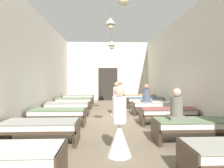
{
  "coord_description": "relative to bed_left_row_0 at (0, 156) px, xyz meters",
  "views": [
    {
      "loc": [
        -0.34,
        -7.81,
        1.63
      ],
      "look_at": [
        0.0,
        -0.05,
        1.41
      ],
      "focal_mm": 31.74,
      "sensor_mm": 36.0,
      "label": 1
    }
  ],
  "objects": [
    {
      "name": "bed_left_row_5",
      "position": [
        0.0,
        9.5,
        0.0
      ],
      "size": [
        1.9,
        0.84,
        0.57
      ],
      "color": "#473828",
      "rests_on": "ground"
    },
    {
      "name": "room_shell",
      "position": [
        1.92,
        6.08,
        1.71
      ],
      "size": [
        6.33,
        13.88,
        4.29
      ],
      "color": "silver",
      "rests_on": "ground"
    },
    {
      "name": "bed_left_row_1",
      "position": [
        0.0,
        1.9,
        0.0
      ],
      "size": [
        1.9,
        0.84,
        0.57
      ],
      "color": "#473828",
      "rests_on": "ground"
    },
    {
      "name": "ground_plane",
      "position": [
        1.92,
        4.75,
        -0.49
      ],
      "size": [
        6.53,
        14.28,
        0.1
      ],
      "primitive_type": "cube",
      "color": "#7A6B56"
    },
    {
      "name": "bed_right_row_5",
      "position": [
        3.83,
        9.5,
        0.0
      ],
      "size": [
        1.9,
        0.84,
        0.57
      ],
      "color": "#473828",
      "rests_on": "ground"
    },
    {
      "name": "bed_right_row_2",
      "position": [
        3.83,
        3.8,
        0.0
      ],
      "size": [
        1.9,
        0.84,
        0.57
      ],
      "color": "#473828",
      "rests_on": "ground"
    },
    {
      "name": "bed_right_row_3",
      "position": [
        3.83,
        5.7,
        0.0
      ],
      "size": [
        1.9,
        0.84,
        0.57
      ],
      "color": "#473828",
      "rests_on": "ground"
    },
    {
      "name": "patient_seated_primary",
      "position": [
        3.48,
        5.61,
        0.43
      ],
      "size": [
        0.44,
        0.44,
        0.8
      ],
      "color": "#515B70",
      "rests_on": "bed_right_row_3"
    },
    {
      "name": "bed_left_row_0",
      "position": [
        0.0,
        0.0,
        0.0
      ],
      "size": [
        1.9,
        0.84,
        0.57
      ],
      "color": "#473828",
      "rests_on": "ground"
    },
    {
      "name": "nurse_far_aisle",
      "position": [
        1.91,
        1.06,
        0.09
      ],
      "size": [
        0.52,
        0.52,
        1.49
      ],
      "rotation": [
        0.0,
        0.0,
        6.01
      ],
      "color": "white",
      "rests_on": "ground"
    },
    {
      "name": "bed_left_row_2",
      "position": [
        0.0,
        3.8,
        0.0
      ],
      "size": [
        1.9,
        0.84,
        0.57
      ],
      "color": "#473828",
      "rests_on": "ground"
    },
    {
      "name": "bed_right_row_1",
      "position": [
        3.83,
        1.9,
        0.0
      ],
      "size": [
        1.9,
        0.84,
        0.57
      ],
      "color": "#473828",
      "rests_on": "ground"
    },
    {
      "name": "nurse_mid_aisle",
      "position": [
        2.15,
        5.52,
        0.09
      ],
      "size": [
        0.52,
        0.52,
        1.49
      ],
      "rotation": [
        0.0,
        0.0,
        3.55
      ],
      "color": "white",
      "rests_on": "ground"
    },
    {
      "name": "patient_seated_secondary",
      "position": [
        3.48,
        1.99,
        0.43
      ],
      "size": [
        0.44,
        0.44,
        0.8
      ],
      "color": "slate",
      "rests_on": "bed_right_row_1"
    },
    {
      "name": "bed_left_row_4",
      "position": [
        0.0,
        7.6,
        0.0
      ],
      "size": [
        1.9,
        0.84,
        0.57
      ],
      "color": "#473828",
      "rests_on": "ground"
    },
    {
      "name": "bed_left_row_3",
      "position": [
        0.0,
        5.7,
        0.0
      ],
      "size": [
        1.9,
        0.84,
        0.57
      ],
      "color": "#473828",
      "rests_on": "ground"
    },
    {
      "name": "nurse_near_aisle",
      "position": [
        2.5,
        7.64,
        0.09
      ],
      "size": [
        0.52,
        0.52,
        1.49
      ],
      "rotation": [
        0.0,
        0.0,
        5.54
      ],
      "color": "white",
      "rests_on": "ground"
    },
    {
      "name": "bed_right_row_4",
      "position": [
        3.83,
        7.6,
        0.0
      ],
      "size": [
        1.9,
        0.84,
        0.57
      ],
      "color": "#473828",
      "rests_on": "ground"
    }
  ]
}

